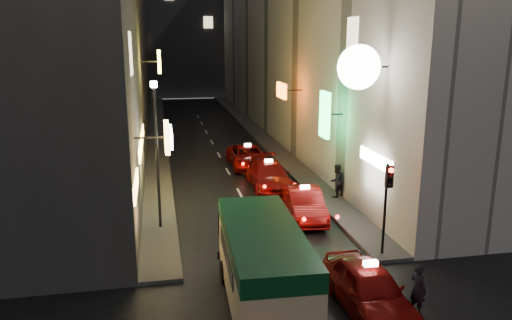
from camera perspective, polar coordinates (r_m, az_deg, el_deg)
building_left at (r=41.80m, az=-17.13°, el=14.52°), size 7.49×52.00×18.00m
building_right at (r=43.33m, az=5.17°, el=15.02°), size 8.11×52.00×18.00m
building_far at (r=73.78m, az=-8.33°, el=15.99°), size 30.00×10.00×22.00m
sidewalk_left at (r=42.38m, az=-11.23°, el=2.70°), size 1.50×52.00×0.15m
sidewalk_right at (r=43.18m, az=0.13°, el=3.17°), size 1.50×52.00×0.15m
minibus at (r=15.16m, az=0.82°, el=-11.22°), size 2.38×6.21×2.64m
taxi_near at (r=15.81m, az=12.82°, el=-13.75°), size 2.38×5.46×1.89m
taxi_second at (r=22.96m, az=5.58°, el=-4.69°), size 2.63×5.30×1.80m
taxi_third at (r=27.23m, az=1.47°, el=-1.52°), size 2.37×5.50×1.90m
taxi_far at (r=31.75m, az=-0.94°, el=0.58°), size 2.10×5.01×1.76m
pedestrian_crossing at (r=16.05m, az=18.07°, el=-13.47°), size 0.54×0.68×1.81m
pedestrian_sidewalk at (r=25.65m, az=9.19°, el=-2.10°), size 0.86×0.76×1.93m
traffic_light at (r=18.79m, az=14.83°, el=-3.34°), size 0.26×0.43×3.50m
lamp_post at (r=21.07m, az=-11.29°, el=1.62°), size 0.28×0.28×6.22m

